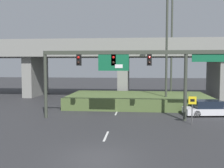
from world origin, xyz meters
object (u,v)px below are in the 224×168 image
at_px(highway_light_pole_far, 172,45).
at_px(parked_sedan_near_right, 208,109).
at_px(signal_gantry, 126,64).
at_px(highway_light_pole_near, 167,47).
at_px(speed_limit_sign, 192,106).

bearing_deg(highway_light_pole_far, parked_sedan_near_right, -77.48).
bearing_deg(signal_gantry, highway_light_pole_far, 66.80).
relative_size(highway_light_pole_far, parked_sedan_near_right, 2.89).
height_order(signal_gantry, parked_sedan_near_right, signal_gantry).
distance_m(signal_gantry, highway_light_pole_far, 13.62).
relative_size(highway_light_pole_near, parked_sedan_near_right, 2.59).
bearing_deg(parked_sedan_near_right, signal_gantry, -169.01).
xyz_separation_m(signal_gantry, speed_limit_sign, (5.21, -1.47, -3.28)).
bearing_deg(highway_light_pole_far, highway_light_pole_near, -101.67).
distance_m(speed_limit_sign, highway_light_pole_far, 14.93).
distance_m(signal_gantry, parked_sedan_near_right, 8.87).
xyz_separation_m(signal_gantry, parked_sedan_near_right, (7.47, 2.44, -4.11)).
bearing_deg(speed_limit_sign, highway_light_pole_near, 99.21).
xyz_separation_m(highway_light_pole_near, highway_light_pole_far, (1.29, 6.25, 0.72)).
relative_size(signal_gantry, parked_sedan_near_right, 3.25).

